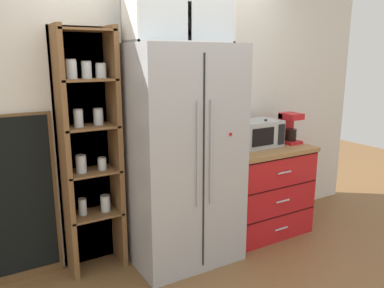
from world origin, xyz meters
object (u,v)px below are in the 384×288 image
(bottle_amber, at_px, (265,135))
(chalkboard_menu, at_px, (17,200))
(coffee_maker, at_px, (289,128))
(microwave, at_px, (257,133))
(mug_cream, at_px, (241,148))
(refrigerator, at_px, (182,156))
(mug_navy, at_px, (264,143))

(bottle_amber, relative_size, chalkboard_menu, 0.21)
(chalkboard_menu, bearing_deg, coffee_maker, -6.07)
(microwave, height_order, bottle_amber, bottle_amber)
(mug_cream, xyz_separation_m, chalkboard_menu, (-1.89, 0.35, -0.26))
(mug_cream, xyz_separation_m, bottle_amber, (0.33, 0.05, 0.07))
(coffee_maker, distance_m, chalkboard_menu, 2.60)
(microwave, relative_size, bottle_amber, 1.59)
(microwave, bearing_deg, refrigerator, -174.28)
(mug_navy, xyz_separation_m, bottle_amber, (-0.00, -0.02, 0.08))
(microwave, distance_m, coffee_maker, 0.39)
(refrigerator, relative_size, mug_navy, 14.99)
(microwave, bearing_deg, mug_cream, -157.17)
(microwave, xyz_separation_m, chalkboard_menu, (-2.18, 0.23, -0.34))
(microwave, height_order, mug_navy, microwave)
(coffee_maker, height_order, chalkboard_menu, chalkboard_menu)
(bottle_amber, bearing_deg, chalkboard_menu, 172.18)
(refrigerator, bearing_deg, mug_navy, 2.15)
(bottle_amber, height_order, chalkboard_menu, chalkboard_menu)
(mug_cream, xyz_separation_m, mug_navy, (0.34, 0.07, -0.01))
(refrigerator, height_order, mug_navy, refrigerator)
(bottle_amber, bearing_deg, mug_cream, -171.58)
(refrigerator, xyz_separation_m, mug_navy, (0.94, 0.04, 0.00))
(coffee_maker, bearing_deg, mug_cream, -173.11)
(coffee_maker, bearing_deg, chalkboard_menu, 173.93)
(chalkboard_menu, bearing_deg, mug_cream, -10.64)
(coffee_maker, bearing_deg, refrigerator, -177.86)
(microwave, height_order, mug_cream, microwave)
(refrigerator, height_order, coffee_maker, refrigerator)
(mug_navy, bearing_deg, refrigerator, -177.85)
(refrigerator, xyz_separation_m, microwave, (0.90, 0.09, 0.09))
(refrigerator, relative_size, bottle_amber, 6.72)
(coffee_maker, height_order, mug_navy, coffee_maker)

